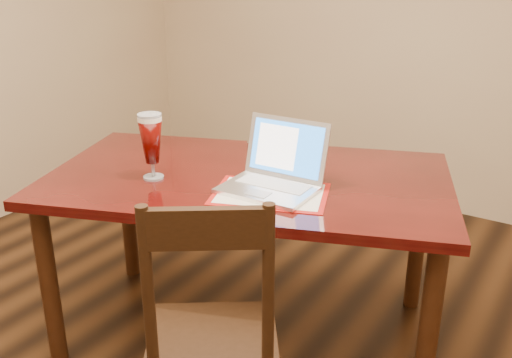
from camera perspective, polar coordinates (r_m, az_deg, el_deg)
The scene contains 2 objects.
dining_table at distance 2.47m, azimuth -0.93°, elevation -1.53°, with size 1.93×1.50×1.08m.
dining_chair at distance 1.97m, azimuth -4.40°, elevation -15.71°, with size 0.59×0.59×1.03m.
Camera 1 is at (1.17, -1.33, 1.66)m, focal length 40.00 mm.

